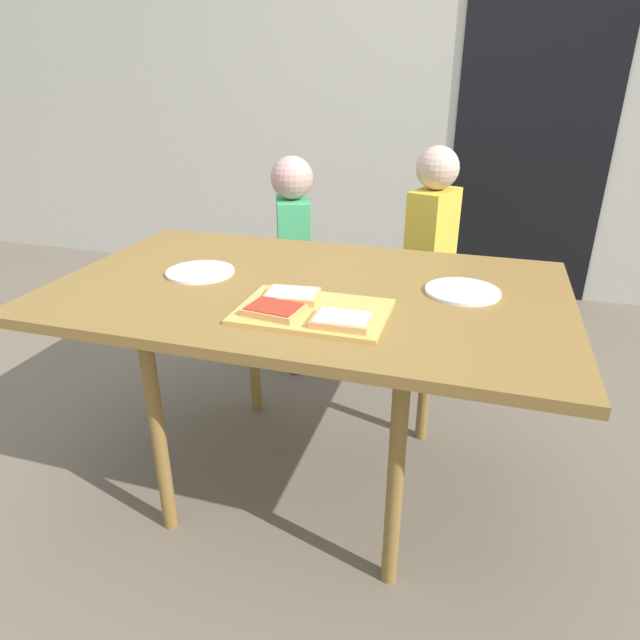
# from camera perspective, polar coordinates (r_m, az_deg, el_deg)

# --- Properties ---
(ground_plane) EXTENTS (16.00, 16.00, 0.00)m
(ground_plane) POSITION_cam_1_polar(r_m,az_deg,el_deg) (2.07, -1.12, -15.90)
(ground_plane) COLOR #6A5E4F
(house_wall_back) EXTENTS (8.00, 0.20, 2.51)m
(house_wall_back) POSITION_cam_1_polar(r_m,az_deg,el_deg) (3.77, 10.10, 22.67)
(house_wall_back) COLOR #BCB7A8
(house_wall_back) RESTS_ON ground
(house_door) EXTENTS (0.90, 0.02, 2.00)m
(house_door) POSITION_cam_1_polar(r_m,az_deg,el_deg) (3.66, 21.24, 17.45)
(house_door) COLOR black
(house_door) RESTS_ON ground
(dining_table) EXTENTS (1.56, 0.95, 0.74)m
(dining_table) POSITION_cam_1_polar(r_m,az_deg,el_deg) (1.71, -1.30, 1.86)
(dining_table) COLOR brown
(dining_table) RESTS_ON ground
(cutting_board) EXTENTS (0.41, 0.28, 0.01)m
(cutting_board) POSITION_cam_1_polar(r_m,az_deg,el_deg) (1.49, -0.76, 0.88)
(cutting_board) COLOR gold
(cutting_board) RESTS_ON dining_table
(pizza_slice_near_right) EXTENTS (0.15, 0.11, 0.02)m
(pizza_slice_near_right) POSITION_cam_1_polar(r_m,az_deg,el_deg) (1.40, 2.33, 0.01)
(pizza_slice_near_right) COLOR tan
(pizza_slice_near_right) RESTS_ON cutting_board
(pizza_slice_far_left) EXTENTS (0.16, 0.13, 0.02)m
(pizza_slice_far_left) POSITION_cam_1_polar(r_m,az_deg,el_deg) (1.56, -3.05, 2.62)
(pizza_slice_far_left) COLOR tan
(pizza_slice_far_left) RESTS_ON cutting_board
(pizza_slice_near_left) EXTENTS (0.16, 0.13, 0.02)m
(pizza_slice_near_left) POSITION_cam_1_polar(r_m,az_deg,el_deg) (1.46, -4.81, 1.08)
(pizza_slice_near_left) COLOR tan
(pizza_slice_near_left) RESTS_ON cutting_board
(plate_white_left) EXTENTS (0.22, 0.22, 0.01)m
(plate_white_left) POSITION_cam_1_polar(r_m,az_deg,el_deg) (1.84, -12.36, 4.92)
(plate_white_left) COLOR white
(plate_white_left) RESTS_ON dining_table
(plate_white_right) EXTENTS (0.22, 0.22, 0.01)m
(plate_white_right) POSITION_cam_1_polar(r_m,az_deg,el_deg) (1.69, 14.62, 2.92)
(plate_white_right) COLOR white
(plate_white_right) RESTS_ON dining_table
(child_left) EXTENTS (0.22, 0.28, 1.01)m
(child_left) POSITION_cam_1_polar(r_m,az_deg,el_deg) (2.54, -2.78, 7.26)
(child_left) COLOR #3C2F57
(child_left) RESTS_ON ground
(child_right) EXTENTS (0.21, 0.27, 1.07)m
(child_right) POSITION_cam_1_polar(r_m,az_deg,el_deg) (2.44, 11.41, 6.88)
(child_right) COLOR navy
(child_right) RESTS_ON ground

